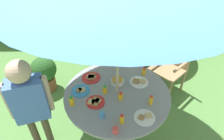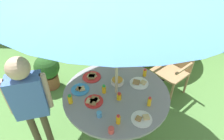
{
  "view_description": "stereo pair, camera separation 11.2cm",
  "coord_description": "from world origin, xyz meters",
  "px_view_note": "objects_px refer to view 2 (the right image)",
  "views": [
    {
      "loc": [
        -0.1,
        -1.79,
        2.48
      ],
      "look_at": [
        -0.06,
        0.19,
        0.95
      ],
      "focal_mm": 30.74,
      "sensor_mm": 36.0,
      "label": 1
    },
    {
      "loc": [
        0.02,
        -1.79,
        2.48
      ],
      "look_at": [
        -0.06,
        0.19,
        0.95
      ],
      "focal_mm": 30.74,
      "sensor_mm": 36.0,
      "label": 2
    }
  ],
  "objects_px": {
    "garden_table": "(116,99)",
    "juice_bottle_mid_right": "(119,96)",
    "snack_bowl": "(117,81)",
    "plate_back_edge": "(92,77)",
    "plate_near_right": "(80,89)",
    "plate_front_edge": "(94,101)",
    "potted_plant": "(48,70)",
    "plate_mid_left": "(139,83)",
    "juice_bottle_far_right": "(104,89)",
    "plate_center_back": "(142,119)",
    "juice_bottle_far_left": "(70,99)",
    "child_in_blue_shirt": "(28,96)",
    "cup_near": "(111,130)",
    "cup_far": "(99,114)",
    "wooden_chair": "(175,64)",
    "child_in_grey_shirt": "(119,47)",
    "dome_tent": "(150,22)",
    "juice_bottle_near_left": "(145,73)",
    "juice_bottle_center_front": "(149,102)",
    "juice_bottle_spot_a": "(118,120)"
  },
  "relations": [
    {
      "from": "snack_bowl",
      "to": "plate_back_edge",
      "type": "xyz_separation_m",
      "value": [
        -0.36,
        0.11,
        -0.03
      ]
    },
    {
      "from": "plate_center_back",
      "to": "juice_bottle_center_front",
      "type": "distance_m",
      "value": 0.24
    },
    {
      "from": "child_in_blue_shirt",
      "to": "juice_bottle_center_front",
      "type": "distance_m",
      "value": 1.4
    },
    {
      "from": "wooden_chair",
      "to": "snack_bowl",
      "type": "bearing_deg",
      "value": -96.0
    },
    {
      "from": "snack_bowl",
      "to": "juice_bottle_far_left",
      "type": "bearing_deg",
      "value": -145.69
    },
    {
      "from": "child_in_blue_shirt",
      "to": "juice_bottle_center_front",
      "type": "xyz_separation_m",
      "value": [
        1.39,
        0.09,
        -0.12
      ]
    },
    {
      "from": "wooden_chair",
      "to": "juice_bottle_near_left",
      "type": "bearing_deg",
      "value": -89.57
    },
    {
      "from": "garden_table",
      "to": "child_in_grey_shirt",
      "type": "distance_m",
      "value": 1.06
    },
    {
      "from": "plate_mid_left",
      "to": "juice_bottle_far_right",
      "type": "xyz_separation_m",
      "value": [
        -0.46,
        -0.19,
        0.05
      ]
    },
    {
      "from": "child_in_grey_shirt",
      "to": "juice_bottle_mid_right",
      "type": "distance_m",
      "value": 1.16
    },
    {
      "from": "juice_bottle_near_left",
      "to": "juice_bottle_spot_a",
      "type": "xyz_separation_m",
      "value": [
        -0.37,
        -0.83,
        0.0
      ]
    },
    {
      "from": "cup_near",
      "to": "cup_far",
      "type": "distance_m",
      "value": 0.25
    },
    {
      "from": "plate_mid_left",
      "to": "juice_bottle_near_left",
      "type": "bearing_deg",
      "value": 62.17
    },
    {
      "from": "plate_center_back",
      "to": "juice_bottle_center_front",
      "type": "height_order",
      "value": "juice_bottle_center_front"
    },
    {
      "from": "child_in_blue_shirt",
      "to": "plate_near_right",
      "type": "xyz_separation_m",
      "value": [
        0.52,
        0.32,
        -0.17
      ]
    },
    {
      "from": "potted_plant",
      "to": "child_in_grey_shirt",
      "type": "height_order",
      "value": "child_in_grey_shirt"
    },
    {
      "from": "plate_mid_left",
      "to": "plate_center_back",
      "type": "height_order",
      "value": "same"
    },
    {
      "from": "plate_mid_left",
      "to": "plate_center_back",
      "type": "distance_m",
      "value": 0.6
    },
    {
      "from": "snack_bowl",
      "to": "child_in_blue_shirt",
      "type": "bearing_deg",
      "value": -154.67
    },
    {
      "from": "dome_tent",
      "to": "plate_mid_left",
      "type": "bearing_deg",
      "value": -109.32
    },
    {
      "from": "juice_bottle_mid_right",
      "to": "child_in_blue_shirt",
      "type": "bearing_deg",
      "value": -170.48
    },
    {
      "from": "garden_table",
      "to": "juice_bottle_far_left",
      "type": "relative_size",
      "value": 10.82
    },
    {
      "from": "plate_near_right",
      "to": "cup_near",
      "type": "height_order",
      "value": "cup_near"
    },
    {
      "from": "dome_tent",
      "to": "plate_near_right",
      "type": "relative_size",
      "value": 9.76
    },
    {
      "from": "child_in_blue_shirt",
      "to": "juice_bottle_mid_right",
      "type": "xyz_separation_m",
      "value": [
        1.03,
        0.17,
        -0.14
      ]
    },
    {
      "from": "potted_plant",
      "to": "juice_bottle_far_left",
      "type": "distance_m",
      "value": 1.36
    },
    {
      "from": "juice_bottle_far_left",
      "to": "juice_bottle_spot_a",
      "type": "height_order",
      "value": "juice_bottle_far_left"
    },
    {
      "from": "child_in_blue_shirt",
      "to": "cup_far",
      "type": "distance_m",
      "value": 0.83
    },
    {
      "from": "garden_table",
      "to": "plate_front_edge",
      "type": "relative_size",
      "value": 5.99
    },
    {
      "from": "wooden_chair",
      "to": "cup_near",
      "type": "bearing_deg",
      "value": -76.75
    },
    {
      "from": "dome_tent",
      "to": "juice_bottle_mid_right",
      "type": "height_order",
      "value": "dome_tent"
    },
    {
      "from": "plate_center_back",
      "to": "juice_bottle_mid_right",
      "type": "height_order",
      "value": "juice_bottle_mid_right"
    },
    {
      "from": "wooden_chair",
      "to": "juice_bottle_far_left",
      "type": "distance_m",
      "value": 1.9
    },
    {
      "from": "child_in_grey_shirt",
      "to": "snack_bowl",
      "type": "height_order",
      "value": "child_in_grey_shirt"
    },
    {
      "from": "dome_tent",
      "to": "cup_far",
      "type": "bearing_deg",
      "value": -117.5
    },
    {
      "from": "potted_plant",
      "to": "plate_near_right",
      "type": "relative_size",
      "value": 2.8
    },
    {
      "from": "juice_bottle_center_front",
      "to": "dome_tent",
      "type": "bearing_deg",
      "value": 83.31
    },
    {
      "from": "potted_plant",
      "to": "juice_bottle_far_left",
      "type": "relative_size",
      "value": 5.27
    },
    {
      "from": "child_in_grey_shirt",
      "to": "plate_front_edge",
      "type": "height_order",
      "value": "child_in_grey_shirt"
    },
    {
      "from": "plate_back_edge",
      "to": "cup_near",
      "type": "bearing_deg",
      "value": -70.51
    },
    {
      "from": "cup_far",
      "to": "juice_bottle_far_left",
      "type": "bearing_deg",
      "value": 152.21
    },
    {
      "from": "child_in_blue_shirt",
      "to": "garden_table",
      "type": "bearing_deg",
      "value": -0.0
    },
    {
      "from": "plate_front_edge",
      "to": "plate_back_edge",
      "type": "height_order",
      "value": "same"
    },
    {
      "from": "child_in_grey_shirt",
      "to": "plate_center_back",
      "type": "height_order",
      "value": "child_in_grey_shirt"
    },
    {
      "from": "plate_back_edge",
      "to": "cup_far",
      "type": "relative_size",
      "value": 3.81
    },
    {
      "from": "juice_bottle_near_left",
      "to": "juice_bottle_center_front",
      "type": "distance_m",
      "value": 0.56
    },
    {
      "from": "wooden_chair",
      "to": "juice_bottle_center_front",
      "type": "xyz_separation_m",
      "value": [
        -0.59,
        -1.1,
        0.23
      ]
    },
    {
      "from": "garden_table",
      "to": "juice_bottle_mid_right",
      "type": "relative_size",
      "value": 13.17
    },
    {
      "from": "potted_plant",
      "to": "plate_back_edge",
      "type": "distance_m",
      "value": 1.14
    },
    {
      "from": "plate_near_right",
      "to": "plate_front_edge",
      "type": "bearing_deg",
      "value": -45.81
    }
  ]
}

